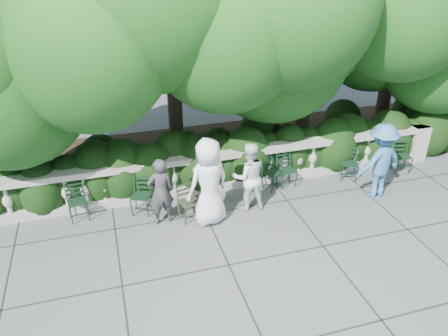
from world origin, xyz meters
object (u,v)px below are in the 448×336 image
object	(u,v)px
chair_d	(276,191)
person_businessman	(209,182)
person_casual_man	(248,176)
chair_c	(289,188)
chair_a	(82,222)
chair_e	(348,181)
chair_b	(141,217)
person_older_blue	(380,161)
chair_f	(402,174)
person_woman_grey	(161,192)
chair_weathered	(193,222)

from	to	relation	value
chair_d	person_businessman	world-z (taller)	person_businessman
person_casual_man	chair_c	bearing A→B (deg)	-155.15
chair_a	chair_e	size ratio (longest dim) A/B	1.00
chair_b	chair_c	bearing A→B (deg)	25.17
person_casual_man	person_older_blue	distance (m)	3.12
chair_f	person_woman_grey	bearing A→B (deg)	-164.89
chair_c	chair_e	distance (m)	1.60
person_woman_grey	person_older_blue	xyz separation A→B (m)	(5.08, -0.35, 0.15)
person_woman_grey	chair_c	bearing A→B (deg)	-179.74
chair_weathered	chair_c	bearing A→B (deg)	0.85
person_woman_grey	chair_weathered	bearing A→B (deg)	151.38
chair_c	person_casual_man	distance (m)	1.57
chair_weathered	chair_d	bearing A→B (deg)	2.63
person_businessman	person_older_blue	distance (m)	4.09
person_businessman	chair_weathered	bearing A→B (deg)	-24.28
chair_d	chair_b	bearing A→B (deg)	156.48
chair_a	chair_weathered	world-z (taller)	same
person_businessman	person_older_blue	world-z (taller)	person_businessman
chair_a	chair_f	world-z (taller)	same
chair_d	chair_f	distance (m)	3.50
chair_weathered	person_casual_man	distance (m)	1.60
chair_c	chair_d	distance (m)	0.34
chair_f	chair_c	bearing A→B (deg)	-171.02
person_businessman	person_woman_grey	bearing A→B (deg)	-33.73
chair_b	person_casual_man	bearing A→B (deg)	15.09
chair_c	person_casual_man	bearing A→B (deg)	-164.25
chair_a	chair_f	size ratio (longest dim) A/B	1.00
person_businessman	person_casual_man	distance (m)	1.04
chair_c	chair_weathered	bearing A→B (deg)	-169.91
chair_b	person_older_blue	world-z (taller)	person_older_blue
chair_f	person_casual_man	bearing A→B (deg)	-163.78
person_businessman	person_older_blue	xyz separation A→B (m)	(4.09, -0.10, -0.06)
chair_d	person_casual_man	size ratio (longest dim) A/B	0.52
person_casual_man	chair_weathered	bearing A→B (deg)	13.65
chair_b	chair_e	size ratio (longest dim) A/B	1.00
chair_b	chair_e	bearing A→B (deg)	22.98
person_woman_grey	person_casual_man	world-z (taller)	person_casual_man
chair_e	chair_f	distance (m)	1.57
chair_b	chair_weathered	size ratio (longest dim) A/B	1.00
chair_a	person_older_blue	distance (m)	6.90
chair_a	chair_e	distance (m)	6.54
chair_b	chair_d	distance (m)	3.34
chair_b	chair_weathered	bearing A→B (deg)	-4.97
chair_a	chair_c	world-z (taller)	same
chair_a	chair_c	distance (m)	4.95
chair_weathered	chair_b	bearing A→B (deg)	137.85
person_older_blue	person_woman_grey	bearing A→B (deg)	-12.78
chair_weathered	person_businessman	bearing A→B (deg)	-20.12
chair_e	person_older_blue	world-z (taller)	person_older_blue
chair_weathered	person_older_blue	bearing A→B (deg)	-16.67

